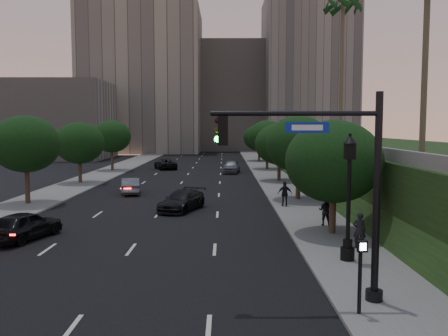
{
  "coord_description": "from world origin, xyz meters",
  "views": [
    {
      "loc": [
        4.45,
        -17.2,
        5.89
      ],
      "look_at": [
        4.44,
        8.81,
        3.6
      ],
      "focal_mm": 38.0,
      "sensor_mm": 36.0,
      "label": 1
    }
  ],
  "objects_px": {
    "sedan_near_left": "(25,225)",
    "sedan_mid_left": "(131,186)",
    "pedestrian_a": "(359,230)",
    "pedestrian_b": "(325,211)",
    "sedan_near_right": "(182,201)",
    "traffic_signal_mast": "(343,195)",
    "street_lamp": "(349,203)",
    "sedan_far_left": "(165,164)",
    "sedan_far_right": "(232,167)",
    "pedestrian_c": "(285,194)"
  },
  "relations": [
    {
      "from": "traffic_signal_mast",
      "to": "sedan_far_left",
      "type": "xyz_separation_m",
      "value": [
        -11.96,
        49.71,
        -2.96
      ]
    },
    {
      "from": "sedan_near_right",
      "to": "pedestrian_c",
      "type": "xyz_separation_m",
      "value": [
        7.35,
        1.06,
        0.33
      ]
    },
    {
      "from": "street_lamp",
      "to": "sedan_far_left",
      "type": "height_order",
      "value": "street_lamp"
    },
    {
      "from": "street_lamp",
      "to": "pedestrian_b",
      "type": "distance_m",
      "value": 7.4
    },
    {
      "from": "sedan_near_left",
      "to": "sedan_far_left",
      "type": "xyz_separation_m",
      "value": [
        2.27,
        40.73,
        -0.05
      ]
    },
    {
      "from": "traffic_signal_mast",
      "to": "street_lamp",
      "type": "xyz_separation_m",
      "value": [
        1.44,
        4.75,
        -1.04
      ]
    },
    {
      "from": "pedestrian_b",
      "to": "sedan_mid_left",
      "type": "bearing_deg",
      "value": -15.04
    },
    {
      "from": "pedestrian_c",
      "to": "sedan_far_right",
      "type": "bearing_deg",
      "value": -80.17
    },
    {
      "from": "sedan_near_right",
      "to": "pedestrian_c",
      "type": "bearing_deg",
      "value": 27.74
    },
    {
      "from": "sedan_far_left",
      "to": "sedan_near_right",
      "type": "distance_m",
      "value": 32.55
    },
    {
      "from": "sedan_near_left",
      "to": "sedan_near_right",
      "type": "bearing_deg",
      "value": -113.7
    },
    {
      "from": "sedan_near_left",
      "to": "pedestrian_c",
      "type": "height_order",
      "value": "pedestrian_c"
    },
    {
      "from": "sedan_mid_left",
      "to": "sedan_far_right",
      "type": "distance_m",
      "value": 20.61
    },
    {
      "from": "pedestrian_b",
      "to": "pedestrian_c",
      "type": "height_order",
      "value": "pedestrian_c"
    },
    {
      "from": "sedan_far_left",
      "to": "pedestrian_a",
      "type": "xyz_separation_m",
      "value": [
        14.49,
        -42.92,
        0.29
      ]
    },
    {
      "from": "sedan_far_left",
      "to": "pedestrian_b",
      "type": "xyz_separation_m",
      "value": [
        13.99,
        -37.76,
        0.3
      ]
    },
    {
      "from": "traffic_signal_mast",
      "to": "sedan_far_left",
      "type": "bearing_deg",
      "value": 103.53
    },
    {
      "from": "sedan_near_right",
      "to": "pedestrian_c",
      "type": "relative_size",
      "value": 2.74
    },
    {
      "from": "traffic_signal_mast",
      "to": "pedestrian_c",
      "type": "distance_m",
      "value": 18.82
    },
    {
      "from": "sedan_mid_left",
      "to": "pedestrian_a",
      "type": "distance_m",
      "value": 23.98
    },
    {
      "from": "sedan_mid_left",
      "to": "sedan_far_right",
      "type": "xyz_separation_m",
      "value": [
        9.1,
        18.49,
        0.11
      ]
    },
    {
      "from": "street_lamp",
      "to": "sedan_near_right",
      "type": "height_order",
      "value": "street_lamp"
    },
    {
      "from": "sedan_near_left",
      "to": "pedestrian_a",
      "type": "distance_m",
      "value": 16.91
    },
    {
      "from": "street_lamp",
      "to": "pedestrian_a",
      "type": "distance_m",
      "value": 2.83
    },
    {
      "from": "pedestrian_a",
      "to": "traffic_signal_mast",
      "type": "bearing_deg",
      "value": 81.32
    },
    {
      "from": "sedan_near_left",
      "to": "traffic_signal_mast",
      "type": "bearing_deg",
      "value": 164.85
    },
    {
      "from": "pedestrian_a",
      "to": "pedestrian_b",
      "type": "distance_m",
      "value": 5.18
    },
    {
      "from": "pedestrian_b",
      "to": "sedan_near_left",
      "type": "bearing_deg",
      "value": 39.93
    },
    {
      "from": "sedan_far_right",
      "to": "pedestrian_c",
      "type": "xyz_separation_m",
      "value": [
        3.46,
        -25.7,
        0.22
      ]
    },
    {
      "from": "traffic_signal_mast",
      "to": "sedan_far_right",
      "type": "distance_m",
      "value": 44.52
    },
    {
      "from": "sedan_far_left",
      "to": "sedan_near_left",
      "type": "bearing_deg",
      "value": 67.08
    },
    {
      "from": "sedan_near_left",
      "to": "sedan_mid_left",
      "type": "bearing_deg",
      "value": -80.34
    },
    {
      "from": "traffic_signal_mast",
      "to": "sedan_near_left",
      "type": "distance_m",
      "value": 17.09
    },
    {
      "from": "sedan_near_right",
      "to": "sedan_near_left",
      "type": "bearing_deg",
      "value": -111.24
    },
    {
      "from": "pedestrian_a",
      "to": "pedestrian_b",
      "type": "xyz_separation_m",
      "value": [
        -0.5,
        5.16,
        0.01
      ]
    },
    {
      "from": "pedestrian_b",
      "to": "pedestrian_c",
      "type": "distance_m",
      "value": 6.84
    },
    {
      "from": "sedan_near_left",
      "to": "sedan_far_left",
      "type": "distance_m",
      "value": 40.79
    },
    {
      "from": "pedestrian_c",
      "to": "sedan_near_right",
      "type": "bearing_deg",
      "value": 10.35
    },
    {
      "from": "traffic_signal_mast",
      "to": "sedan_near_left",
      "type": "xyz_separation_m",
      "value": [
        -14.24,
        8.98,
        -2.91
      ]
    },
    {
      "from": "sedan_near_left",
      "to": "sedan_far_right",
      "type": "bearing_deg",
      "value": -90.64
    },
    {
      "from": "sedan_mid_left",
      "to": "sedan_near_left",
      "type": "bearing_deg",
      "value": 72.16
    },
    {
      "from": "street_lamp",
      "to": "sedan_far_left",
      "type": "xyz_separation_m",
      "value": [
        -13.41,
        44.95,
        -1.92
      ]
    },
    {
      "from": "sedan_far_right",
      "to": "pedestrian_c",
      "type": "distance_m",
      "value": 25.94
    },
    {
      "from": "sedan_mid_left",
      "to": "sedan_far_right",
      "type": "relative_size",
      "value": 0.89
    },
    {
      "from": "sedan_mid_left",
      "to": "pedestrian_c",
      "type": "xyz_separation_m",
      "value": [
        12.56,
        -7.21,
        0.33
      ]
    },
    {
      "from": "sedan_near_right",
      "to": "sedan_mid_left",
      "type": "bearing_deg",
      "value": 141.76
    },
    {
      "from": "pedestrian_c",
      "to": "sedan_far_left",
      "type": "bearing_deg",
      "value": -65.95
    },
    {
      "from": "sedan_mid_left",
      "to": "sedan_near_right",
      "type": "height_order",
      "value": "sedan_near_right"
    },
    {
      "from": "traffic_signal_mast",
      "to": "sedan_far_right",
      "type": "height_order",
      "value": "traffic_signal_mast"
    },
    {
      "from": "sedan_far_right",
      "to": "pedestrian_c",
      "type": "height_order",
      "value": "pedestrian_c"
    }
  ]
}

